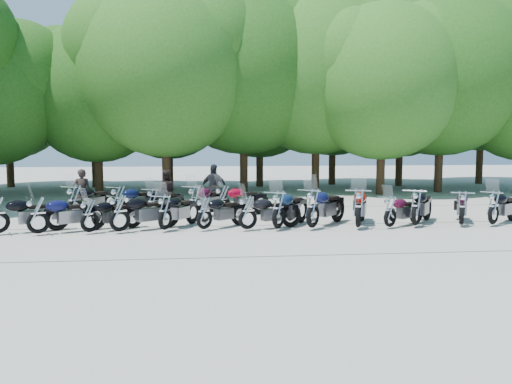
{
  "coord_description": "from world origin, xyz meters",
  "views": [
    {
      "loc": [
        -1.68,
        -14.48,
        2.65
      ],
      "look_at": [
        0.0,
        1.5,
        1.1
      ],
      "focal_mm": 35.0,
      "sensor_mm": 36.0,
      "label": 1
    }
  ],
  "objects": [
    {
      "name": "motorcycle_16",
      "position": [
        -3.47,
        3.31,
        0.62
      ],
      "size": [
        1.71,
        2.22,
        1.24
      ],
      "primitive_type": null,
      "rotation": [
        0.0,
        0.0,
        2.59
      ],
      "color": "black",
      "rests_on": "ground"
    },
    {
      "name": "tree_6",
      "position": [
        7.55,
        10.82,
        5.81
      ],
      "size": [
        8.0,
        8.0,
        9.82
      ],
      "color": "#3A2614",
      "rests_on": "ground"
    },
    {
      "name": "motorcycle_18",
      "position": [
        -1.0,
        3.26,
        0.66
      ],
      "size": [
        2.38,
        1.85,
        1.33
      ],
      "primitive_type": null,
      "rotation": [
        0.0,
        0.0,
        2.13
      ],
      "color": "maroon",
      "rests_on": "ground"
    },
    {
      "name": "motorcycle_17",
      "position": [
        -2.0,
        3.08,
        0.68
      ],
      "size": [
        1.98,
        2.4,
        1.36
      ],
      "primitive_type": null,
      "rotation": [
        0.0,
        0.0,
        2.54
      ],
      "color": "#38071F",
      "rests_on": "ground"
    },
    {
      "name": "tree_12",
      "position": [
        1.8,
        16.47,
        5.72
      ],
      "size": [
        7.88,
        7.88,
        9.67
      ],
      "color": "#3A2614",
      "rests_on": "ground"
    },
    {
      "name": "tree_13",
      "position": [
        6.69,
        17.47,
        6.04
      ],
      "size": [
        8.31,
        8.31,
        10.2
      ],
      "color": "#3A2614",
      "rests_on": "ground"
    },
    {
      "name": "tree_9",
      "position": [
        -13.53,
        17.59,
        5.52
      ],
      "size": [
        7.59,
        7.59,
        9.32
      ],
      "color": "#3A2614",
      "rests_on": "ground"
    },
    {
      "name": "tree_3",
      "position": [
        -3.57,
        11.24,
        6.32
      ],
      "size": [
        8.7,
        8.7,
        10.67
      ],
      "color": "#3A2614",
      "rests_on": "ground"
    },
    {
      "name": "motorcycle_12",
      "position": [
        6.54,
        0.56,
        0.65
      ],
      "size": [
        1.7,
        2.37,
        1.31
      ],
      "primitive_type": null,
      "rotation": [
        0.0,
        0.0,
        2.65
      ],
      "color": "black",
      "rests_on": "ground"
    },
    {
      "name": "motorcycle_14",
      "position": [
        -6.14,
        3.25,
        0.7
      ],
      "size": [
        1.87,
        2.51,
        1.39
      ],
      "primitive_type": null,
      "rotation": [
        0.0,
        0.0,
        2.62
      ],
      "color": "black",
      "rests_on": "ground"
    },
    {
      "name": "motorcycle_10",
      "position": [
        4.12,
        0.45,
        0.58
      ],
      "size": [
        2.06,
        1.69,
        1.17
      ],
      "primitive_type": null,
      "rotation": [
        0.0,
        0.0,
        2.17
      ],
      "color": "#38071B",
      "rests_on": "ground"
    },
    {
      "name": "tree_7",
      "position": [
        11.2,
        11.78,
        6.39
      ],
      "size": [
        8.79,
        8.79,
        10.79
      ],
      "color": "#3A2614",
      "rests_on": "ground"
    },
    {
      "name": "motorcycle_9",
      "position": [
        3.08,
        0.41,
        0.72
      ],
      "size": [
        1.66,
        2.67,
        1.45
      ],
      "primitive_type": null,
      "rotation": [
        0.0,
        0.0,
        2.77
      ],
      "color": "#900A05",
      "rests_on": "ground"
    },
    {
      "name": "motorcycle_2",
      "position": [
        -5.04,
        0.48,
        0.58
      ],
      "size": [
        1.96,
        1.82,
        1.16
      ],
      "primitive_type": null,
      "rotation": [
        0.0,
        0.0,
        2.29
      ],
      "color": "black",
      "rests_on": "ground"
    },
    {
      "name": "motorcycle_4",
      "position": [
        -2.86,
        0.64,
        0.64
      ],
      "size": [
        1.7,
        2.31,
        1.28
      ],
      "primitive_type": null,
      "rotation": [
        0.0,
        0.0,
        2.63
      ],
      "color": "black",
      "rests_on": "ground"
    },
    {
      "name": "motorcycle_6",
      "position": [
        -0.36,
        0.47,
        0.61
      ],
      "size": [
        2.26,
        1.45,
        1.23
      ],
      "primitive_type": null,
      "rotation": [
        0.0,
        0.0,
        1.97
      ],
      "color": "black",
      "rests_on": "ground"
    },
    {
      "name": "tree_4",
      "position": [
        0.54,
        13.09,
        6.64
      ],
      "size": [
        9.13,
        9.13,
        11.2
      ],
      "color": "#3A2614",
      "rests_on": "ground"
    },
    {
      "name": "rider_2",
      "position": [
        -1.28,
        4.83,
        0.94
      ],
      "size": [
        1.19,
        0.84,
        1.87
      ],
      "primitive_type": "imported",
      "rotation": [
        0.0,
        0.0,
        2.76
      ],
      "color": "black",
      "rests_on": "ground"
    },
    {
      "name": "tree_2",
      "position": [
        -7.25,
        12.84,
        5.31
      ],
      "size": [
        7.31,
        7.31,
        8.97
      ],
      "color": "#3A2614",
      "rests_on": "ground"
    },
    {
      "name": "motorcycle_11",
      "position": [
        5.01,
        0.59,
        0.69
      ],
      "size": [
        2.04,
        2.43,
        1.39
      ],
      "primitive_type": null,
      "rotation": [
        0.0,
        0.0,
        2.52
      ],
      "color": "black",
      "rests_on": "ground"
    },
    {
      "name": "tree_10",
      "position": [
        -8.29,
        16.97,
        5.66
      ],
      "size": [
        7.78,
        7.78,
        9.55
      ],
      "color": "#3A2614",
      "rests_on": "ground"
    },
    {
      "name": "ground",
      "position": [
        0.0,
        0.0,
        0.0
      ],
      "size": [
        90.0,
        90.0,
        0.0
      ],
      "primitive_type": "plane",
      "color": "#A29E92",
      "rests_on": "ground"
    },
    {
      "name": "motorcycle_5",
      "position": [
        -1.67,
        0.64,
        0.6
      ],
      "size": [
        2.01,
        1.89,
        1.2
      ],
      "primitive_type": null,
      "rotation": [
        0.0,
        0.0,
        2.3
      ],
      "color": "black",
      "rests_on": "ground"
    },
    {
      "name": "tree_11",
      "position": [
        -3.76,
        16.43,
        5.49
      ],
      "size": [
        7.56,
        7.56,
        9.28
      ],
      "color": "#3A2614",
      "rests_on": "ground"
    },
    {
      "name": "tree_14",
      "position": [
        10.68,
        16.09,
        5.83
      ],
      "size": [
        8.02,
        8.02,
        9.84
      ],
      "color": "#3A2614",
      "rests_on": "ground"
    },
    {
      "name": "motorcycle_8",
      "position": [
        1.66,
        0.5,
        0.73
      ],
      "size": [
        2.24,
        2.49,
        1.45
      ],
      "primitive_type": null,
      "rotation": [
        0.0,
        0.0,
        2.45
      ],
      "color": "#0C1036",
      "rests_on": "ground"
    },
    {
      "name": "motorcycle_3",
      "position": [
        -4.17,
        0.48,
        0.65
      ],
      "size": [
        2.3,
        1.88,
        1.3
      ],
      "primitive_type": null,
      "rotation": [
        0.0,
        0.0,
        2.17
      ],
      "color": "black",
      "rests_on": "ground"
    },
    {
      "name": "motorcycle_1",
      "position": [
        -6.46,
        0.37,
        0.64
      ],
      "size": [
        2.31,
        1.72,
        1.28
      ],
      "primitive_type": null,
      "rotation": [
        0.0,
        0.0,
        2.09
      ],
      "color": "#0D0F39",
      "rests_on": "ground"
    },
    {
      "name": "motorcycle_15",
      "position": [
        -4.62,
        3.08,
        0.68
      ],
      "size": [
        2.08,
        2.35,
        1.37
      ],
      "primitive_type": null,
      "rotation": [
        0.0,
        0.0,
        2.47
      ],
      "color": "black",
      "rests_on": "ground"
    },
    {
      "name": "rider_0",
      "position": [
        -6.13,
        4.29,
        0.87
      ],
      "size": [
        0.7,
        0.52,
        1.74
      ],
      "primitive_type": "imported",
      "rotation": [
        0.0,
        0.0,
        3.31
      ],
      "color": "black",
      "rests_on": "ground"
    },
    {
      "name": "motorcycle_13",
      "position": [
        7.59,
        0.53,
        0.65
      ],
      "size": [
        2.26,
        1.97,
        1.31
      ],
      "primitive_type": null,
      "rotation": [
        0.0,
        0.0,
        2.23
      ],
      "color": "black",
      "rests_on": "ground"
    },
    {
      "name": "motorcycle_7",
      "position": [
        0.58,
        0.49,
        0.69
      ],
      "size": [
        2.0,
        2.44,
        1.38
      ],
      "primitive_type": null,
      "rotation": [
        0.0,
        0.0,
        2.54
      ],
      "color": "#0D1E3A",
      "rests_on": "ground"
    },
    {
      "name": "rider_1",
      "position": [
        -3.12,
        4.41,
        0.85
      ],
      "size": [
        0.91,
        0.76,
        1.69
      ],
      "primitive_type": "imported",
      "rotation": [
        0.0,
        0.0,
        3.3
      ],
      "color": "black",
      "rests_on": "ground"
    },
    {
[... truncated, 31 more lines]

